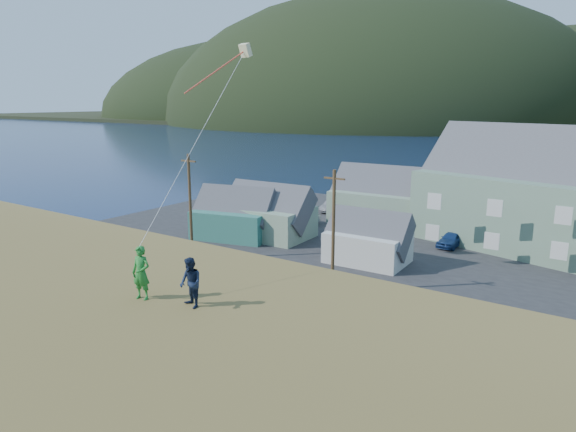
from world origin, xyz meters
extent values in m
plane|color=#0A1638|center=(0.00, 0.00, 0.00)|extent=(900.00, 900.00, 0.00)
cube|color=#4C3D19|center=(0.00, -2.00, 0.05)|extent=(110.00, 8.00, 0.10)
cube|color=#28282B|center=(0.00, 17.00, 0.06)|extent=(72.00, 36.00, 0.12)
cube|color=gray|center=(-6.00, 40.00, 0.45)|extent=(26.00, 14.00, 0.90)
ellipsoid|color=black|center=(-220.00, 280.00, 2.00)|extent=(240.00, 216.00, 108.00)
ellipsoid|color=black|center=(-120.00, 260.00, 2.00)|extent=(260.00, 234.00, 143.00)
ellipsoid|color=black|center=(-20.00, 300.00, 2.00)|extent=(200.00, 180.00, 100.00)
cube|color=#2C685C|center=(-18.78, 9.35, 1.51)|extent=(8.50, 7.12, 2.79)
cube|color=#47474C|center=(-18.78, 9.35, 3.65)|extent=(8.96, 7.08, 5.42)
cube|color=gray|center=(-16.23, 11.30, 1.64)|extent=(8.72, 5.95, 3.04)
cube|color=#47474C|center=(-16.23, 11.30, 3.92)|extent=(9.22, 5.79, 5.54)
cube|color=silver|center=(-4.20, 9.24, 1.40)|extent=(6.57, 4.79, 2.57)
cube|color=#47474C|center=(-4.20, 9.24, 3.33)|extent=(7.07, 4.80, 4.58)
cube|color=gray|center=(-8.67, 23.08, 1.91)|extent=(11.50, 7.24, 3.58)
cube|color=#47474C|center=(-8.67, 23.08, 4.71)|extent=(11.99, 7.15, 6.60)
cylinder|color=#47331E|center=(-17.00, 1.50, 4.65)|extent=(0.24, 0.24, 9.07)
cylinder|color=#47331E|center=(-3.24, 1.50, 4.51)|extent=(0.24, 0.24, 8.78)
imported|color=#99989C|center=(-15.26, 16.90, 0.83)|extent=(1.58, 4.32, 1.41)
imported|color=slate|center=(-16.60, 25.18, 0.82)|extent=(1.65, 4.30, 1.40)
imported|color=navy|center=(0.30, 17.98, 0.83)|extent=(2.13, 4.31, 1.41)
imported|color=silver|center=(-9.50, 18.72, 0.83)|extent=(2.78, 5.30, 1.42)
imported|color=black|center=(-2.78, 23.06, 0.81)|extent=(1.71, 4.10, 1.39)
imported|color=black|center=(-5.81, 16.79, 0.89)|extent=(2.19, 5.32, 1.54)
imported|color=#AD2F15|center=(-18.61, 17.30, 0.81)|extent=(1.90, 4.14, 1.38)
imported|color=maroon|center=(-12.44, 24.16, 0.82)|extent=(2.64, 5.16, 1.39)
imported|color=#335680|center=(4.13, 24.57, 0.87)|extent=(1.69, 4.56, 1.49)
imported|color=#21792B|center=(0.80, -18.54, 8.09)|extent=(0.72, 0.55, 1.77)
imported|color=#142039|center=(2.60, -18.14, 8.00)|extent=(0.93, 0.83, 1.59)
cube|color=beige|center=(-0.75, -11.05, 15.58)|extent=(0.48, 0.45, 0.60)
cylinder|color=#E1523B|center=(-1.35, -12.30, 14.68)|extent=(0.06, 0.06, 3.31)
cylinder|color=white|center=(0.03, -14.79, 12.27)|extent=(0.02, 0.02, 10.11)
camera|label=1|loc=(13.53, -28.88, 13.53)|focal=32.00mm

